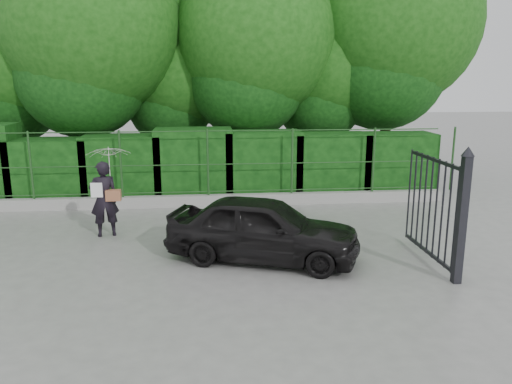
{
  "coord_description": "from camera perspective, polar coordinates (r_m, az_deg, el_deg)",
  "views": [
    {
      "loc": [
        0.39,
        -8.83,
        3.45
      ],
      "look_at": [
        1.39,
        1.3,
        1.1
      ],
      "focal_mm": 35.0,
      "sensor_mm": 36.0,
      "label": 1
    }
  ],
  "objects": [
    {
      "name": "woman",
      "position": [
        11.35,
        -16.61,
        1.55
      ],
      "size": [
        0.97,
        0.96,
        1.99
      ],
      "color": "black",
      "rests_on": "ground"
    },
    {
      "name": "kerb",
      "position": [
        13.74,
        -7.1,
        -1.0
      ],
      "size": [
        14.0,
        0.25,
        0.3
      ],
      "primitive_type": "cube",
      "color": "#9E9E99",
      "rests_on": "ground"
    },
    {
      "name": "fence",
      "position": [
        13.52,
        -6.28,
        3.34
      ],
      "size": [
        14.13,
        0.06,
        1.8
      ],
      "color": "#20491D",
      "rests_on": "kerb"
    },
    {
      "name": "trees",
      "position": [
        16.63,
        -3.18,
        17.01
      ],
      "size": [
        17.1,
        6.15,
        8.08
      ],
      "color": "black",
      "rests_on": "ground"
    },
    {
      "name": "hedge",
      "position": [
        14.56,
        -7.62,
        3.05
      ],
      "size": [
        14.2,
        1.2,
        2.2
      ],
      "color": "black",
      "rests_on": "ground"
    },
    {
      "name": "car",
      "position": [
        9.56,
        0.82,
        -4.19
      ],
      "size": [
        3.96,
        2.65,
        1.25
      ],
      "primitive_type": "imported",
      "rotation": [
        0.0,
        0.0,
        1.22
      ],
      "color": "black",
      "rests_on": "ground"
    },
    {
      "name": "gate",
      "position": [
        9.41,
        21.14,
        -1.81
      ],
      "size": [
        0.22,
        2.33,
        2.36
      ],
      "color": "black",
      "rests_on": "ground"
    },
    {
      "name": "ground",
      "position": [
        9.49,
        -7.68,
        -8.44
      ],
      "size": [
        80.0,
        80.0,
        0.0
      ],
      "primitive_type": "plane",
      "color": "gray"
    }
  ]
}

